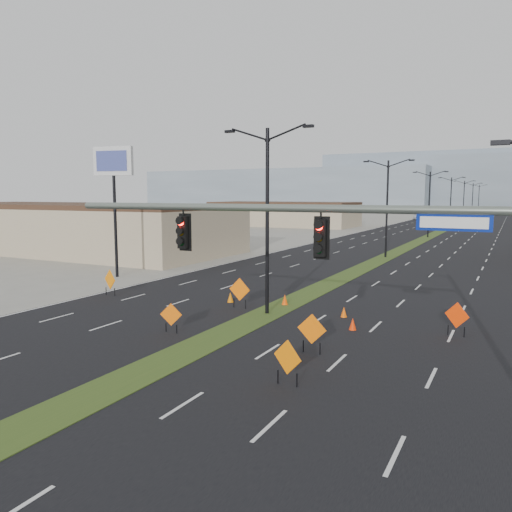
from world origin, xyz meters
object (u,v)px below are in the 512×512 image
at_px(car_mid, 469,223).
at_px(construction_sign_2, 240,290).
at_px(signal_mast, 382,256).
at_px(streetlight_2, 429,202).
at_px(car_far, 417,217).
at_px(construction_sign_3, 312,330).
at_px(construction_sign_4, 287,359).
at_px(car_left, 426,224).
at_px(streetlight_5, 472,199).
at_px(construction_sign_5, 457,317).
at_px(cone_0, 230,297).
at_px(construction_sign_1, 171,316).
at_px(streetlight_1, 387,205).
at_px(streetlight_3, 451,200).
at_px(cone_2, 344,312).
at_px(cone_1, 353,324).
at_px(streetlight_6, 479,198).
at_px(cone_3, 285,300).
at_px(construction_sign_0, 110,280).
at_px(streetlight_0, 267,215).
at_px(pole_sign_west, 113,170).
at_px(streetlight_4, 464,199).

relative_size(car_mid, construction_sign_2, 2.18).
relative_size(signal_mast, streetlight_2, 1.63).
distance_m(car_far, construction_sign_3, 119.64).
bearing_deg(construction_sign_4, car_left, 112.98).
distance_m(streetlight_5, construction_sign_3, 145.51).
height_order(streetlight_2, construction_sign_2, streetlight_2).
relative_size(streetlight_2, construction_sign_5, 6.23).
bearing_deg(cone_0, construction_sign_1, -82.62).
relative_size(streetlight_1, streetlight_3, 1.00).
relative_size(signal_mast, streetlight_3, 1.63).
bearing_deg(cone_2, cone_1, -62.94).
height_order(construction_sign_5, cone_2, construction_sign_5).
bearing_deg(signal_mast, cone_0, 135.56).
bearing_deg(streetlight_1, cone_0, -97.06).
relative_size(car_left, construction_sign_2, 2.38).
bearing_deg(streetlight_1, car_far, 97.57).
height_order(streetlight_5, cone_1, streetlight_5).
xyz_separation_m(streetlight_6, construction_sign_5, (9.70, -167.92, -4.47)).
relative_size(construction_sign_5, cone_3, 2.45).
distance_m(construction_sign_2, cone_2, 6.08).
xyz_separation_m(car_mid, construction_sign_2, (-5.30, -88.63, 0.41)).
xyz_separation_m(signal_mast, streetlight_3, (-8.56, 94.00, 0.63)).
bearing_deg(streetlight_2, construction_sign_0, -101.31).
bearing_deg(streetlight_5, streetlight_2, -90.00).
bearing_deg(cone_2, car_far, 97.78).
height_order(streetlight_0, pole_sign_west, pole_sign_west).
height_order(construction_sign_1, cone_2, construction_sign_1).
bearing_deg(car_far, signal_mast, -86.11).
height_order(cone_1, cone_2, cone_1).
relative_size(streetlight_2, car_mid, 2.59).
distance_m(signal_mast, cone_1, 10.56).
bearing_deg(car_far, construction_sign_4, -87.57).
xyz_separation_m(construction_sign_1, cone_0, (-0.92, 7.10, -0.51)).
bearing_deg(cone_2, signal_mast, -67.80).
height_order(car_mid, cone_2, car_mid).
bearing_deg(construction_sign_1, streetlight_1, 68.05).
distance_m(construction_sign_1, construction_sign_5, 13.28).
bearing_deg(streetlight_4, cone_0, -91.70).
distance_m(streetlight_1, streetlight_4, 84.00).
relative_size(car_far, cone_1, 8.06).
bearing_deg(pole_sign_west, car_far, 76.45).
bearing_deg(streetlight_0, streetlight_1, 90.00).
xyz_separation_m(streetlight_4, cone_1, (5.15, -113.07, -5.12)).
bearing_deg(cone_3, construction_sign_5, -13.42).
bearing_deg(streetlight_6, construction_sign_2, -90.68).
height_order(construction_sign_3, cone_2, construction_sign_3).
distance_m(streetlight_3, streetlight_6, 84.00).
height_order(streetlight_0, cone_0, streetlight_0).
bearing_deg(cone_0, streetlight_3, 87.73).
xyz_separation_m(car_mid, cone_0, (-6.57, -87.52, -0.32)).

